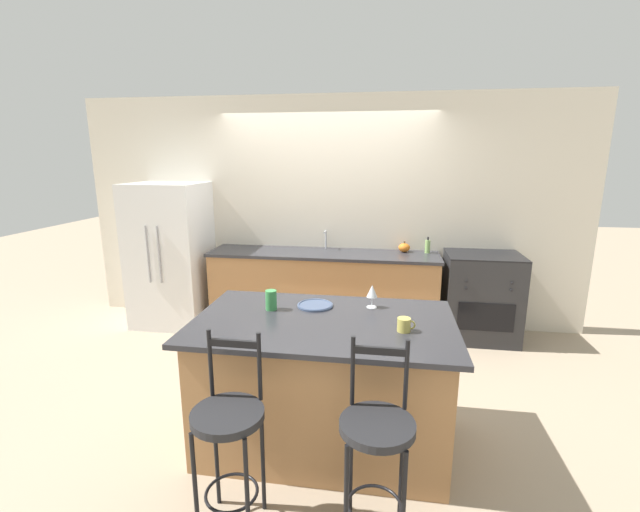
{
  "coord_description": "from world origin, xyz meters",
  "views": [
    {
      "loc": [
        0.7,
        -4.4,
        2.01
      ],
      "look_at": [
        0.12,
        -0.68,
        1.13
      ],
      "focal_mm": 24.0,
      "sensor_mm": 36.0,
      "label": 1
    }
  ],
  "objects_px": {
    "bar_stool_far": "(377,443)",
    "pumpkin_decoration": "(404,248)",
    "tumbler_cup": "(271,300)",
    "soap_bottle": "(428,246)",
    "oven_range": "(481,297)",
    "bar_stool_near": "(229,432)",
    "dinner_plate": "(315,305)",
    "wine_glass": "(372,292)",
    "refrigerator": "(171,255)",
    "coffee_mug": "(404,325)"
  },
  "relations": [
    {
      "from": "wine_glass",
      "to": "tumbler_cup",
      "type": "xyz_separation_m",
      "value": [
        -0.72,
        -0.16,
        -0.05
      ]
    },
    {
      "from": "coffee_mug",
      "to": "dinner_plate",
      "type": "bearing_deg",
      "value": 149.46
    },
    {
      "from": "coffee_mug",
      "to": "pumpkin_decoration",
      "type": "xyz_separation_m",
      "value": [
        0.08,
        2.33,
        0.01
      ]
    },
    {
      "from": "refrigerator",
      "to": "wine_glass",
      "type": "distance_m",
      "value": 2.99
    },
    {
      "from": "refrigerator",
      "to": "dinner_plate",
      "type": "relative_size",
      "value": 6.45
    },
    {
      "from": "soap_bottle",
      "to": "wine_glass",
      "type": "bearing_deg",
      "value": -106.39
    },
    {
      "from": "refrigerator",
      "to": "oven_range",
      "type": "distance_m",
      "value": 3.64
    },
    {
      "from": "oven_range",
      "to": "dinner_plate",
      "type": "distance_m",
      "value": 2.42
    },
    {
      "from": "bar_stool_far",
      "to": "tumbler_cup",
      "type": "bearing_deg",
      "value": 131.0
    },
    {
      "from": "oven_range",
      "to": "soap_bottle",
      "type": "relative_size",
      "value": 5.27
    },
    {
      "from": "dinner_plate",
      "to": "wine_glass",
      "type": "bearing_deg",
      "value": 5.17
    },
    {
      "from": "soap_bottle",
      "to": "pumpkin_decoration",
      "type": "bearing_deg",
      "value": 177.04
    },
    {
      "from": "oven_range",
      "to": "wine_glass",
      "type": "xyz_separation_m",
      "value": [
        -1.15,
        -1.75,
        0.56
      ]
    },
    {
      "from": "bar_stool_near",
      "to": "pumpkin_decoration",
      "type": "height_order",
      "value": "bar_stool_near"
    },
    {
      "from": "dinner_plate",
      "to": "soap_bottle",
      "type": "bearing_deg",
      "value": 63.36
    },
    {
      "from": "tumbler_cup",
      "to": "soap_bottle",
      "type": "distance_m",
      "value": 2.43
    },
    {
      "from": "bar_stool_far",
      "to": "soap_bottle",
      "type": "relative_size",
      "value": 5.97
    },
    {
      "from": "bar_stool_far",
      "to": "pumpkin_decoration",
      "type": "height_order",
      "value": "bar_stool_far"
    },
    {
      "from": "tumbler_cup",
      "to": "soap_bottle",
      "type": "relative_size",
      "value": 0.78
    },
    {
      "from": "bar_stool_near",
      "to": "dinner_plate",
      "type": "bearing_deg",
      "value": 74.81
    },
    {
      "from": "refrigerator",
      "to": "pumpkin_decoration",
      "type": "distance_m",
      "value": 2.78
    },
    {
      "from": "refrigerator",
      "to": "wine_glass",
      "type": "relative_size",
      "value": 9.94
    },
    {
      "from": "oven_range",
      "to": "soap_bottle",
      "type": "xyz_separation_m",
      "value": [
        -0.59,
        0.16,
        0.52
      ]
    },
    {
      "from": "bar_stool_far",
      "to": "tumbler_cup",
      "type": "xyz_separation_m",
      "value": [
        -0.79,
        0.91,
        0.42
      ]
    },
    {
      "from": "coffee_mug",
      "to": "tumbler_cup",
      "type": "distance_m",
      "value": 0.97
    },
    {
      "from": "wine_glass",
      "to": "coffee_mug",
      "type": "xyz_separation_m",
      "value": [
        0.22,
        -0.41,
        -0.08
      ]
    },
    {
      "from": "refrigerator",
      "to": "tumbler_cup",
      "type": "distance_m",
      "value": 2.54
    },
    {
      "from": "refrigerator",
      "to": "bar_stool_near",
      "type": "height_order",
      "value": "refrigerator"
    },
    {
      "from": "bar_stool_near",
      "to": "pumpkin_decoration",
      "type": "relative_size",
      "value": 8.38
    },
    {
      "from": "bar_stool_far",
      "to": "coffee_mug",
      "type": "height_order",
      "value": "bar_stool_far"
    },
    {
      "from": "bar_stool_near",
      "to": "coffee_mug",
      "type": "xyz_separation_m",
      "value": [
        0.92,
        0.69,
        0.39
      ]
    },
    {
      "from": "oven_range",
      "to": "bar_stool_far",
      "type": "xyz_separation_m",
      "value": [
        -1.08,
        -2.81,
        0.09
      ]
    },
    {
      "from": "oven_range",
      "to": "tumbler_cup",
      "type": "xyz_separation_m",
      "value": [
        -1.87,
        -1.9,
        0.51
      ]
    },
    {
      "from": "tumbler_cup",
      "to": "wine_glass",
      "type": "bearing_deg",
      "value": 12.34
    },
    {
      "from": "refrigerator",
      "to": "pumpkin_decoration",
      "type": "bearing_deg",
      "value": 4.84
    },
    {
      "from": "refrigerator",
      "to": "dinner_plate",
      "type": "distance_m",
      "value": 2.68
    },
    {
      "from": "coffee_mug",
      "to": "pumpkin_decoration",
      "type": "height_order",
      "value": "pumpkin_decoration"
    },
    {
      "from": "refrigerator",
      "to": "bar_stool_far",
      "type": "relative_size",
      "value": 1.55
    },
    {
      "from": "wine_glass",
      "to": "oven_range",
      "type": "bearing_deg",
      "value": 56.6
    },
    {
      "from": "refrigerator",
      "to": "soap_bottle",
      "type": "distance_m",
      "value": 3.04
    },
    {
      "from": "dinner_plate",
      "to": "coffee_mug",
      "type": "xyz_separation_m",
      "value": [
        0.63,
        -0.37,
        0.04
      ]
    },
    {
      "from": "bar_stool_far",
      "to": "refrigerator",
      "type": "bearing_deg",
      "value": 132.69
    },
    {
      "from": "oven_range",
      "to": "soap_bottle",
      "type": "height_order",
      "value": "soap_bottle"
    },
    {
      "from": "oven_range",
      "to": "bar_stool_near",
      "type": "xyz_separation_m",
      "value": [
        -1.85,
        -2.84,
        0.09
      ]
    },
    {
      "from": "oven_range",
      "to": "wine_glass",
      "type": "distance_m",
      "value": 2.17
    },
    {
      "from": "oven_range",
      "to": "tumbler_cup",
      "type": "height_order",
      "value": "tumbler_cup"
    },
    {
      "from": "wine_glass",
      "to": "soap_bottle",
      "type": "relative_size",
      "value": 0.93
    },
    {
      "from": "refrigerator",
      "to": "bar_stool_far",
      "type": "distance_m",
      "value": 3.75
    },
    {
      "from": "oven_range",
      "to": "wine_glass",
      "type": "relative_size",
      "value": 5.66
    },
    {
      "from": "pumpkin_decoration",
      "to": "oven_range",
      "type": "bearing_deg",
      "value": -11.37
    }
  ]
}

